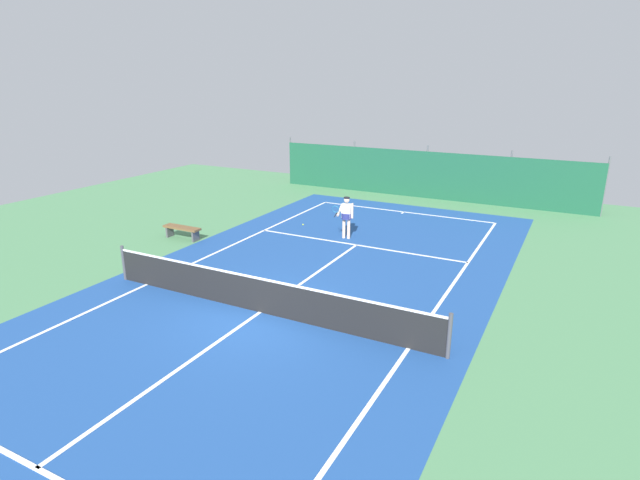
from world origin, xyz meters
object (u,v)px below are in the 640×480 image
object	(u,v)px
tennis_player	(346,214)
parked_car	(403,170)
tennis_net	(260,295)
courtside_bench	(182,230)
tennis_ball_near_player	(303,225)

from	to	relation	value
tennis_player	parked_car	size ratio (longest dim) A/B	0.39
tennis_net	tennis_player	size ratio (longest dim) A/B	6.17
tennis_player	courtside_bench	distance (m)	6.37
tennis_net	parked_car	bearing A→B (deg)	96.79
tennis_net	tennis_ball_near_player	bearing A→B (deg)	111.55
tennis_player	tennis_ball_near_player	size ratio (longest dim) A/B	24.85
tennis_net	tennis_ball_near_player	world-z (taller)	tennis_net
tennis_net	courtside_bench	xyz separation A→B (m)	(-6.31, 4.01, -0.14)
tennis_net	tennis_player	distance (m)	7.04
tennis_ball_near_player	courtside_bench	bearing A→B (deg)	-130.33
parked_car	tennis_ball_near_player	bearing A→B (deg)	83.06
parked_car	courtside_bench	size ratio (longest dim) A/B	2.66
tennis_net	tennis_ball_near_player	distance (m)	8.41
tennis_net	courtside_bench	size ratio (longest dim) A/B	6.33
tennis_net	tennis_ball_near_player	size ratio (longest dim) A/B	153.33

